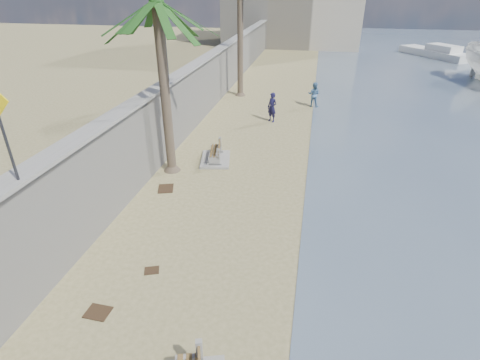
{
  "coord_description": "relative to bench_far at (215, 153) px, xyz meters",
  "views": [
    {
      "loc": [
        2.0,
        -5.44,
        7.95
      ],
      "look_at": [
        -0.5,
        7.0,
        1.2
      ],
      "focal_mm": 28.0,
      "sensor_mm": 36.0,
      "label": 1
    }
  ],
  "objects": [
    {
      "name": "palm_mid",
      "position": [
        -1.73,
        -1.49,
        6.8
      ],
      "size": [
        5.0,
        5.0,
        8.17
      ],
      "color": "brown",
      "rests_on": "ground_plane"
    },
    {
      "name": "yacht_far",
      "position": [
        18.15,
        33.51,
        -0.03
      ],
      "size": [
        7.1,
        8.94,
        1.5
      ],
      "primitive_type": null,
      "rotation": [
        0.0,
        0.0,
        2.15
      ],
      "color": "silver",
      "rests_on": "bay_water"
    },
    {
      "name": "sailboat_west",
      "position": [
        22.95,
        32.94,
        -0.01
      ],
      "size": [
        5.91,
        4.81,
        10.71
      ],
      "color": "silver",
      "rests_on": "bay_water"
    },
    {
      "name": "wall_cap",
      "position": [
        -2.63,
        8.97,
        3.17
      ],
      "size": [
        0.8,
        70.0,
        0.12
      ],
      "primitive_type": "cube",
      "color": "gray",
      "rests_on": "seawall"
    },
    {
      "name": "debris_c",
      "position": [
        -1.37,
        -3.25,
        -0.36
      ],
      "size": [
        0.84,
        0.95,
        0.03
      ],
      "primitive_type": "cube",
      "rotation": [
        0.0,
        0.0,
        5.02
      ],
      "color": "#382616",
      "rests_on": "ground_plane"
    },
    {
      "name": "pedestrian_sign",
      "position": [
        -2.43,
        -9.53,
        4.78
      ],
      "size": [
        0.78,
        0.07,
        2.4
      ],
      "color": "#2D2D33",
      "rests_on": "wall_cap"
    },
    {
      "name": "debris_b",
      "position": [
        -0.64,
        -10.11,
        -0.36
      ],
      "size": [
        0.67,
        0.54,
        0.03
      ],
      "primitive_type": "cube",
      "rotation": [
        0.0,
        0.0,
        6.25
      ],
      "color": "#382616",
      "rests_on": "ground_plane"
    },
    {
      "name": "person_a",
      "position": [
        2.03,
        6.45,
        0.69
      ],
      "size": [
        0.93,
        0.86,
        2.13
      ],
      "primitive_type": "imported",
      "rotation": [
        0.0,
        0.0,
        -0.6
      ],
      "color": "#161438",
      "rests_on": "ground_plane"
    },
    {
      "name": "bench_far",
      "position": [
        0.0,
        0.0,
        0.0
      ],
      "size": [
        1.77,
        2.29,
        0.86
      ],
      "color": "gray",
      "rests_on": "ground_plane"
    },
    {
      "name": "debris_d",
      "position": [
        0.12,
        -8.26,
        -0.36
      ],
      "size": [
        0.54,
        0.49,
        0.03
      ],
      "primitive_type": "cube",
      "rotation": [
        0.0,
        0.0,
        3.5
      ],
      "color": "#382616",
      "rests_on": "ground_plane"
    },
    {
      "name": "seawall",
      "position": [
        -2.63,
        8.97,
        1.37
      ],
      "size": [
        0.45,
        70.0,
        3.5
      ],
      "primitive_type": "cube",
      "color": "gray",
      "rests_on": "ground_plane"
    },
    {
      "name": "person_b",
      "position": [
        4.53,
        10.3,
        0.58
      ],
      "size": [
        1.05,
        0.89,
        1.92
      ],
      "primitive_type": "imported",
      "rotation": [
        0.0,
        0.0,
        2.94
      ],
      "color": "teal",
      "rests_on": "ground_plane"
    },
    {
      "name": "streetlight",
      "position": [
        -2.53,
        0.97,
        6.27
      ],
      "size": [
        0.28,
        0.28,
        5.12
      ],
      "color": "#2D2D33",
      "rests_on": "wall_cap"
    }
  ]
}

